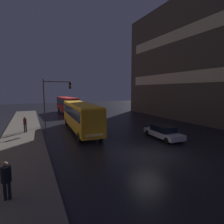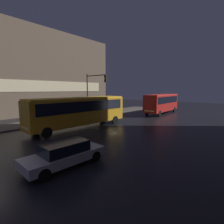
{
  "view_description": "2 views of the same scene",
  "coord_description": "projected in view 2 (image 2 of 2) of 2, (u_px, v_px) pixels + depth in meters",
  "views": [
    {
      "loc": [
        -8.06,
        -10.61,
        5.08
      ],
      "look_at": [
        1.82,
        10.4,
        2.09
      ],
      "focal_mm": 28.0,
      "sensor_mm": 36.0,
      "label": 1
    },
    {
      "loc": [
        12.33,
        -2.34,
        4.27
      ],
      "look_at": [
        -0.0,
        12.2,
        1.82
      ],
      "focal_mm": 28.0,
      "sensor_mm": 36.0,
      "label": 2
    }
  ],
  "objects": [
    {
      "name": "pedestrian_near",
      "position": [
        62.0,
        111.0,
        24.48
      ],
      "size": [
        0.44,
        0.44,
        1.83
      ],
      "rotation": [
        0.0,
        0.0,
        4.48
      ],
      "color": "black",
      "rests_on": "sidewalk_left"
    },
    {
      "name": "traffic_light_main",
      "position": [
        94.0,
        89.0,
        23.76
      ],
      "size": [
        3.73,
        0.35,
        6.44
      ],
      "color": "#2D2D2D",
      "rests_on": "ground"
    },
    {
      "name": "building_left_tower",
      "position": [
        28.0,
        73.0,
        31.73
      ],
      "size": [
        10.07,
        30.94,
        14.48
      ],
      "color": "brown",
      "rests_on": "ground"
    },
    {
      "name": "sidewalk_left",
      "position": [
        51.0,
        121.0,
        23.56
      ],
      "size": [
        4.0,
        48.0,
        0.15
      ],
      "color": "#56514C",
      "rests_on": "ground"
    },
    {
      "name": "bus_far",
      "position": [
        162.0,
        102.0,
        31.01
      ],
      "size": [
        2.88,
        10.12,
        3.43
      ],
      "rotation": [
        0.0,
        0.0,
        3.19
      ],
      "color": "#AD1E19",
      "rests_on": "ground"
    },
    {
      "name": "car_taxi",
      "position": [
        64.0,
        153.0,
        9.77
      ],
      "size": [
        2.03,
        4.66,
        1.39
      ],
      "rotation": [
        0.0,
        0.0,
        3.09
      ],
      "color": "#B7B7BC",
      "rests_on": "ground"
    },
    {
      "name": "bus_near",
      "position": [
        80.0,
        109.0,
        19.16
      ],
      "size": [
        2.92,
        11.92,
        3.43
      ],
      "rotation": [
        0.0,
        0.0,
        3.09
      ],
      "color": "orange",
      "rests_on": "ground"
    }
  ]
}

